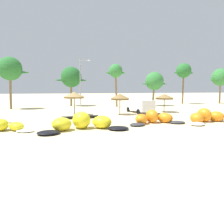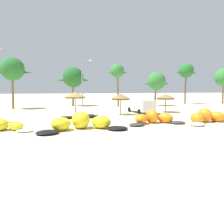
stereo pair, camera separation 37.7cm
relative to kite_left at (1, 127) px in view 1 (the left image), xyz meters
The scene contains 16 objects.
ground_plane 5.95m from the kite_left, ahead, with size 260.00×260.00×0.00m, color beige.
kite_left is the anchor object (origin of this frame).
kite_left_of_center 6.42m from the kite_left, ahead, with size 7.63×3.72×1.45m.
kite_center 13.46m from the kite_left, ahead, with size 6.08×2.96×1.31m.
kite_right_of_center 18.88m from the kite_left, ahead, with size 6.18×3.46×1.41m.
beach_umbrella_middle 11.41m from the kite_left, 54.78° to the left, with size 2.64×2.64×2.96m.
beach_umbrella_near_palms 14.81m from the kite_left, 33.66° to the left, with size 2.44×2.44×2.73m.
beach_umbrella_outermost 21.44m from the kite_left, 25.99° to the left, with size 2.61×2.61×2.62m.
parked_van 18.29m from the kite_left, 32.05° to the left, with size 2.56×5.49×1.84m.
palm_left 21.06m from the kite_left, 98.58° to the left, with size 5.76×3.84×8.53m.
palm_left_of_gap 25.50m from the kite_left, 73.62° to the left, with size 5.96×3.97×7.58m.
palm_center_left 25.43m from the kite_left, 53.16° to the left, with size 3.77×2.51×7.86m.
palm_center_right 30.84m from the kite_left, 41.67° to the left, with size 5.31×3.54×6.62m.
palm_right_of_gap 39.72m from the kite_left, 37.02° to the left, with size 4.84×3.22×8.89m.
palm_right 46.38m from the kite_left, 29.50° to the left, with size 5.83×3.88×7.88m.
lamppost_west_center 23.94m from the kite_left, 68.20° to the left, with size 2.02×0.24×8.73m.
Camera 1 is at (-1.43, -18.88, 3.38)m, focal length 34.11 mm.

